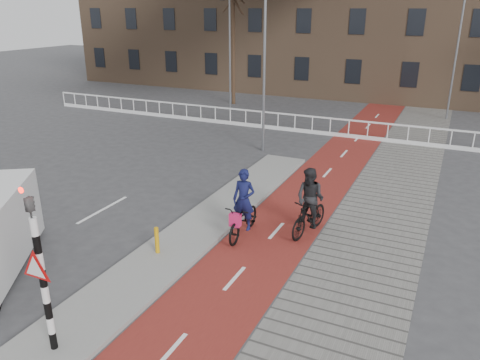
% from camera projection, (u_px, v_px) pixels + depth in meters
% --- Properties ---
extents(ground, '(120.00, 120.00, 0.00)m').
position_uv_depth(ground, '(140.00, 306.00, 10.91)').
color(ground, '#38383A').
rests_on(ground, ground).
extents(bike_lane, '(2.50, 60.00, 0.01)m').
position_uv_depth(bike_lane, '(321.00, 180.00, 18.80)').
color(bike_lane, maroon).
rests_on(bike_lane, ground).
extents(sidewalk, '(3.00, 60.00, 0.01)m').
position_uv_depth(sidewalk, '(393.00, 191.00, 17.69)').
color(sidewalk, slate).
rests_on(sidewalk, ground).
extents(curb_island, '(1.80, 16.00, 0.12)m').
position_uv_depth(curb_island, '(199.00, 229.00, 14.56)').
color(curb_island, gray).
rests_on(curb_island, ground).
extents(traffic_signal, '(0.80, 0.80, 3.68)m').
position_uv_depth(traffic_signal, '(40.00, 267.00, 8.74)').
color(traffic_signal, black).
rests_on(traffic_signal, curb_island).
extents(bollard, '(0.12, 0.12, 0.76)m').
position_uv_depth(bollard, '(157.00, 240.00, 12.92)').
color(bollard, '#CE940B').
rests_on(bollard, curb_island).
extents(cyclist_near, '(0.80, 2.08, 2.12)m').
position_uv_depth(cyclist_near, '(244.00, 214.00, 14.00)').
color(cyclist_near, black).
rests_on(cyclist_near, bike_lane).
extents(cyclist_far, '(1.03, 2.04, 2.10)m').
position_uv_depth(cyclist_far, '(310.00, 208.00, 14.08)').
color(cyclist_far, black).
rests_on(cyclist_far, bike_lane).
extents(railing, '(28.00, 0.10, 0.99)m').
position_uv_depth(railing, '(246.00, 121.00, 27.22)').
color(railing, silver).
rests_on(railing, ground).
extents(tree_mid, '(0.25, 0.25, 8.53)m').
position_uv_depth(tree_mid, '(233.00, 42.00, 32.17)').
color(tree_mid, '#322216').
rests_on(tree_mid, ground).
extents(streetlight_near, '(0.12, 0.12, 7.94)m').
position_uv_depth(streetlight_near, '(264.00, 67.00, 21.29)').
color(streetlight_near, slate).
rests_on(streetlight_near, ground).
extents(streetlight_left, '(0.12, 0.12, 7.12)m').
position_uv_depth(streetlight_left, '(230.00, 56.00, 30.49)').
color(streetlight_left, slate).
rests_on(streetlight_left, ground).
extents(streetlight_right, '(0.12, 0.12, 8.85)m').
position_uv_depth(streetlight_right, '(458.00, 45.00, 27.53)').
color(streetlight_right, slate).
rests_on(streetlight_right, ground).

